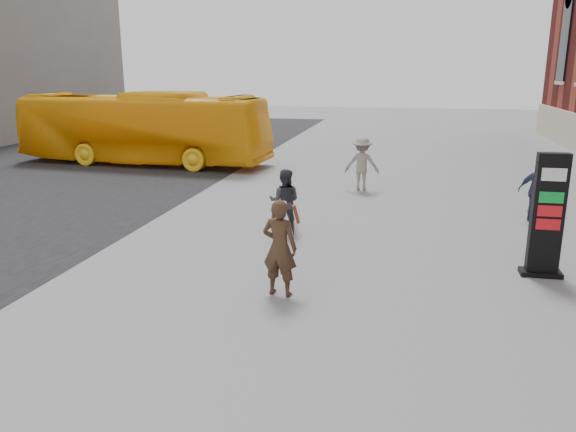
% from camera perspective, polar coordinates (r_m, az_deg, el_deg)
% --- Properties ---
extents(ground, '(100.00, 100.00, 0.00)m').
position_cam_1_polar(ground, '(10.58, 3.05, -6.88)').
color(ground, '#9E9EA3').
extents(info_pylon, '(0.77, 0.39, 2.40)m').
position_cam_1_polar(info_pylon, '(11.70, 24.84, 0.02)').
color(info_pylon, black).
rests_on(info_pylon, ground).
extents(woman, '(0.73, 0.68, 1.74)m').
position_cam_1_polar(woman, '(9.79, -0.83, -3.12)').
color(woman, '#402C1C').
rests_on(woman, ground).
extents(bus, '(10.89, 3.34, 2.99)m').
position_cam_1_polar(bus, '(24.44, -14.55, 8.63)').
color(bus, yellow).
rests_on(bus, road).
extents(pedestrian_a, '(0.81, 0.65, 1.58)m').
position_cam_1_polar(pedestrian_a, '(13.55, -0.35, 1.49)').
color(pedestrian_a, '#2E3035').
rests_on(pedestrian_a, ground).
extents(pedestrian_b, '(1.13, 0.66, 1.74)m').
position_cam_1_polar(pedestrian_b, '(18.67, 7.52, 5.29)').
color(pedestrian_b, gray).
rests_on(pedestrian_b, ground).
extents(pedestrian_c, '(1.03, 0.68, 1.63)m').
position_cam_1_polar(pedestrian_c, '(15.95, 24.03, 2.32)').
color(pedestrian_c, '#323A59').
rests_on(pedestrian_c, ground).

